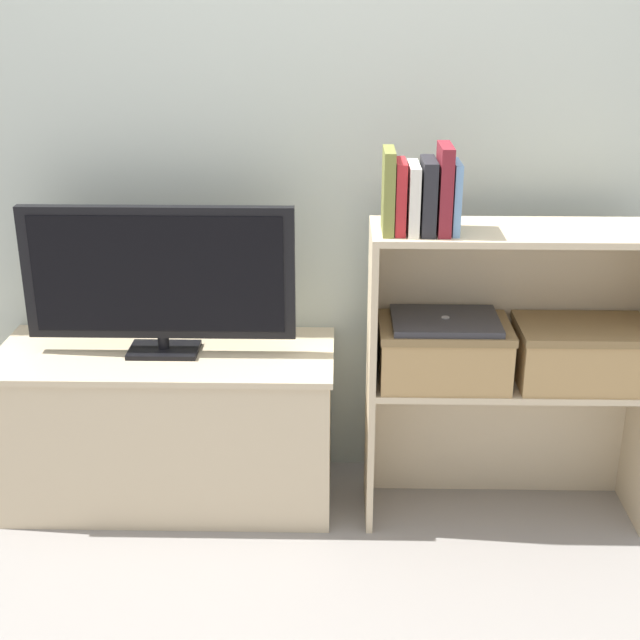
% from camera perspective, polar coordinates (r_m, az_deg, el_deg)
% --- Properties ---
extents(ground_plane, '(16.00, 16.00, 0.00)m').
position_cam_1_polar(ground_plane, '(2.90, -0.06, -13.47)').
color(ground_plane, gray).
extents(wall_back, '(10.00, 0.05, 2.40)m').
position_cam_1_polar(wall_back, '(2.88, 0.14, 12.22)').
color(wall_back, '#B2BCB2').
rests_on(wall_back, ground_plane).
extents(tv_stand, '(1.08, 0.45, 0.53)m').
position_cam_1_polar(tv_stand, '(3.00, -9.62, -6.66)').
color(tv_stand, '#CCB793').
rests_on(tv_stand, ground_plane).
extents(tv, '(0.84, 0.14, 0.48)m').
position_cam_1_polar(tv, '(2.79, -10.28, 2.79)').
color(tv, black).
rests_on(tv, tv_stand).
extents(bookshelf_lower_tier, '(0.88, 0.29, 0.48)m').
position_cam_1_polar(bookshelf_lower_tier, '(2.97, 11.55, -6.35)').
color(bookshelf_lower_tier, '#CCB793').
rests_on(bookshelf_lower_tier, ground_plane).
extents(bookshelf_upper_tier, '(0.88, 0.29, 0.48)m').
position_cam_1_polar(bookshelf_upper_tier, '(2.78, 12.28, 2.46)').
color(bookshelf_upper_tier, '#CCB793').
rests_on(bookshelf_upper_tier, bookshelf_lower_tier).
extents(book_olive, '(0.03, 0.15, 0.24)m').
position_cam_1_polar(book_olive, '(2.56, 4.40, 8.23)').
color(book_olive, olive).
rests_on(book_olive, bookshelf_upper_tier).
extents(book_crimson, '(0.03, 0.14, 0.21)m').
position_cam_1_polar(book_crimson, '(2.56, 5.14, 7.87)').
color(book_crimson, '#B22328').
rests_on(book_crimson, bookshelf_upper_tier).
extents(book_ivory, '(0.03, 0.16, 0.20)m').
position_cam_1_polar(book_ivory, '(2.57, 5.97, 7.76)').
color(book_ivory, silver).
rests_on(book_ivory, bookshelf_upper_tier).
extents(book_charcoal, '(0.04, 0.15, 0.21)m').
position_cam_1_polar(book_charcoal, '(2.57, 6.92, 7.88)').
color(book_charcoal, '#232328').
rests_on(book_charcoal, bookshelf_upper_tier).
extents(book_maroon, '(0.04, 0.15, 0.25)m').
position_cam_1_polar(book_maroon, '(2.57, 7.95, 8.29)').
color(book_maroon, maroon).
rests_on(book_maroon, bookshelf_upper_tier).
extents(book_skyblue, '(0.02, 0.13, 0.20)m').
position_cam_1_polar(book_skyblue, '(2.58, 8.66, 7.77)').
color(book_skyblue, '#709ECC').
rests_on(book_skyblue, bookshelf_upper_tier).
extents(storage_basket_left, '(0.40, 0.25, 0.19)m').
position_cam_1_polar(storage_basket_left, '(2.75, 7.92, -1.88)').
color(storage_basket_left, tan).
rests_on(storage_basket_left, bookshelf_lower_tier).
extents(storage_basket_right, '(0.40, 0.25, 0.19)m').
position_cam_1_polar(storage_basket_right, '(2.83, 16.41, -1.89)').
color(storage_basket_right, tan).
rests_on(storage_basket_right, bookshelf_lower_tier).
extents(laptop, '(0.32, 0.24, 0.02)m').
position_cam_1_polar(laptop, '(2.71, 8.02, -0.06)').
color(laptop, '#2D2D33').
rests_on(laptop, storage_basket_left).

